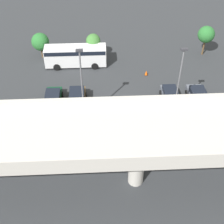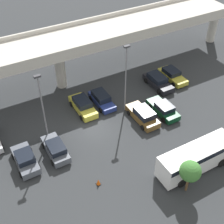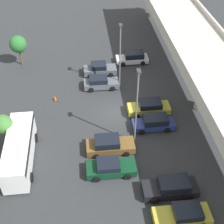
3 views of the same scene
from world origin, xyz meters
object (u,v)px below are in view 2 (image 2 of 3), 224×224
object	(u,v)px
parked_car_5	(143,115)
shuttle_bus	(197,157)
parked_car_6	(163,109)
parked_car_8	(172,75)
traffic_cone	(98,182)
lamp_post_near_aisle	(42,105)
tree_front_centre	(190,171)
parked_car_1	(25,159)
parked_car_7	(158,81)
lamp_post_mid_lot	(126,75)
parked_car_4	(102,99)
parked_car_3	(83,105)
parked_car_2	(56,149)

from	to	relation	value
parked_car_5	shuttle_bus	distance (m)	8.81
parked_car_6	parked_car_8	world-z (taller)	parked_car_6
parked_car_8	traffic_cone	distance (m)	20.65
lamp_post_near_aisle	tree_front_centre	xyz separation A→B (m)	(9.03, -12.89, -2.24)
parked_car_5	tree_front_centre	distance (m)	10.84
tree_front_centre	parked_car_1	bearing A→B (deg)	139.37
lamp_post_near_aisle	parked_car_7	bearing A→B (deg)	8.43
tree_front_centre	traffic_cone	bearing A→B (deg)	146.27
parked_car_7	shuttle_bus	bearing A→B (deg)	-21.04
parked_car_8	tree_front_centre	bearing A→B (deg)	-33.66
traffic_cone	lamp_post_mid_lot	bearing A→B (deg)	46.35
parked_car_6	shuttle_bus	world-z (taller)	shuttle_bus
parked_car_1	tree_front_centre	bearing A→B (deg)	-130.63
parked_car_4	lamp_post_mid_lot	size ratio (longest dim) A/B	0.51
parked_car_3	parked_car_4	world-z (taller)	parked_car_3
parked_car_2	lamp_post_near_aisle	world-z (taller)	lamp_post_near_aisle
lamp_post_near_aisle	parked_car_2	bearing A→B (deg)	-90.97
tree_front_centre	parked_car_5	bearing A→B (deg)	79.05
parked_car_8	tree_front_centre	distance (m)	18.98
parked_car_7	lamp_post_mid_lot	xyz separation A→B (m)	(-6.59, -2.18, 4.39)
parked_car_1	traffic_cone	size ratio (longest dim) A/B	6.29
parked_car_3	parked_car_1	bearing A→B (deg)	-60.30
parked_car_6	parked_car_7	bearing A→B (deg)	-29.19
parked_car_8	traffic_cone	xyz separation A→B (m)	(-17.45, -11.04, -0.37)
traffic_cone	parked_car_3	bearing A→B (deg)	72.14
parked_car_3	lamp_post_near_aisle	xyz separation A→B (m)	(-5.57, -2.75, 4.21)
parked_car_4	parked_car_8	world-z (taller)	parked_car_4
lamp_post_mid_lot	traffic_cone	size ratio (longest dim) A/B	12.72
parked_car_7	lamp_post_mid_lot	size ratio (longest dim) A/B	0.55
parked_car_1	parked_car_6	size ratio (longest dim) A/B	0.94
parked_car_1	parked_car_7	distance (m)	20.62
parked_car_8	lamp_post_mid_lot	world-z (taller)	lamp_post_mid_lot
parked_car_6	lamp_post_near_aisle	distance (m)	14.79
parked_car_2	traffic_cone	bearing A→B (deg)	-160.13
parked_car_1	lamp_post_mid_lot	bearing A→B (deg)	-79.03
lamp_post_near_aisle	parked_car_3	bearing A→B (deg)	26.23
parked_car_2	lamp_post_mid_lot	size ratio (longest dim) A/B	0.50
parked_car_3	parked_car_6	distance (m)	9.91
shuttle_bus	traffic_cone	distance (m)	10.01
parked_car_2	parked_car_6	bearing A→B (deg)	-90.64
parked_car_2	parked_car_7	world-z (taller)	parked_car_7
parked_car_2	lamp_post_near_aisle	bearing A→B (deg)	-0.97
parked_car_5	tree_front_centre	size ratio (longest dim) A/B	1.29
parked_car_1	parked_car_4	size ratio (longest dim) A/B	0.96
shuttle_bus	tree_front_centre	world-z (taller)	tree_front_centre
parked_car_1	lamp_post_near_aisle	xyz separation A→B (m)	(3.29, 2.31, 4.24)
parked_car_1	lamp_post_near_aisle	distance (m)	5.84
parked_car_6	lamp_post_mid_lot	xyz separation A→B (m)	(-3.75, 2.91, 4.47)
parked_car_3	parked_car_8	distance (m)	13.92
parked_car_7	tree_front_centre	bearing A→B (deg)	-26.69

